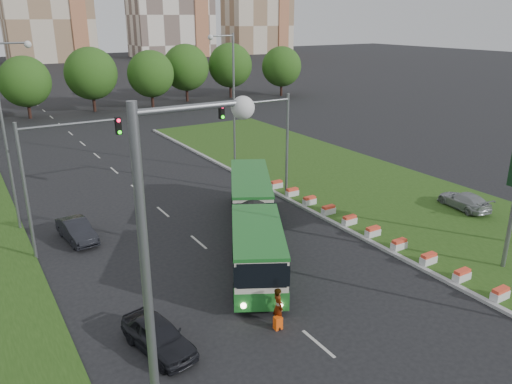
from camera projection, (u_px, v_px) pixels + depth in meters
ground at (294, 269)px, 27.75m from camera, size 360.00×360.00×0.00m
grass_median at (367, 188)px, 40.56m from camera, size 14.00×60.00×0.15m
median_kerb at (297, 204)px, 37.13m from camera, size 0.30×60.00×0.18m
lane_markings at (128, 182)px, 42.36m from camera, size 0.20×100.00×0.01m
flower_planters at (361, 226)px, 32.43m from camera, size 1.10×20.30×0.60m
traffic_mast_median at (269, 132)px, 36.36m from camera, size 5.76×0.32×8.00m
traffic_mast_left at (53, 166)px, 28.10m from camera, size 5.76×0.32×8.00m
street_lamps at (169, 136)px, 32.32m from camera, size 36.00×60.00×12.00m
tree_line at (137, 78)px, 75.41m from camera, size 120.00×8.00×9.00m
articulated_bus at (247, 219)px, 30.30m from camera, size 2.56×16.45×2.71m
car_left_near at (158, 336)px, 20.83m from camera, size 2.40×4.31×1.39m
car_left_far at (77, 230)px, 31.14m from camera, size 1.88×4.21×1.34m
car_median at (464, 200)px, 35.96m from camera, size 2.31×4.39×1.21m
pedestrian at (278, 306)px, 22.52m from camera, size 0.56×0.74×1.85m
shopping_trolley at (278, 323)px, 22.38m from camera, size 0.35×0.37×0.60m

